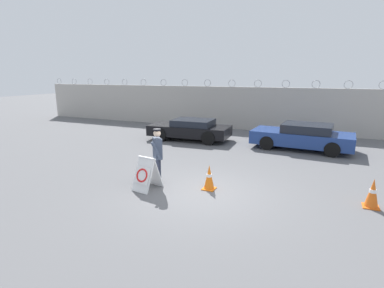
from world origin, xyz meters
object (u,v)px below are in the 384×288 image
at_px(traffic_cone_near, 373,193).
at_px(parked_car_rear_sedan, 302,136).
at_px(traffic_cone_mid, 209,177).
at_px(security_guard, 157,153).
at_px(barricade_sign, 146,174).
at_px(parked_car_front_coupe, 190,129).

xyz_separation_m(traffic_cone_near, parked_car_rear_sedan, (-2.22, 6.07, 0.23)).
xyz_separation_m(traffic_cone_near, traffic_cone_mid, (-4.44, -0.55, -0.01)).
xyz_separation_m(security_guard, traffic_cone_mid, (1.69, 0.22, -0.64)).
distance_m(barricade_sign, parked_car_front_coupe, 7.37).
relative_size(barricade_sign, parked_car_front_coupe, 0.23).
distance_m(traffic_cone_near, traffic_cone_mid, 4.48).
height_order(parked_car_front_coupe, parked_car_rear_sedan, parked_car_rear_sedan).
bearing_deg(traffic_cone_mid, security_guard, -172.52).
relative_size(traffic_cone_mid, parked_car_rear_sedan, 0.17).
distance_m(traffic_cone_near, parked_car_front_coupe, 9.86).
xyz_separation_m(security_guard, parked_car_rear_sedan, (3.91, 6.83, -0.39)).
xyz_separation_m(barricade_sign, traffic_cone_near, (6.21, 1.34, -0.11)).
xyz_separation_m(barricade_sign, parked_car_front_coupe, (-1.75, 7.16, 0.09)).
bearing_deg(parked_car_rear_sedan, traffic_cone_mid, 75.00).
bearing_deg(traffic_cone_near, traffic_cone_mid, -172.98).
xyz_separation_m(security_guard, traffic_cone_near, (6.13, 0.77, -0.63)).
relative_size(traffic_cone_near, traffic_cone_mid, 1.03).
height_order(security_guard, traffic_cone_mid, security_guard).
relative_size(security_guard, traffic_cone_near, 2.26).
height_order(security_guard, parked_car_front_coupe, security_guard).
height_order(traffic_cone_near, parked_car_rear_sedan, parked_car_rear_sedan).
relative_size(barricade_sign, parked_car_rear_sedan, 0.22).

